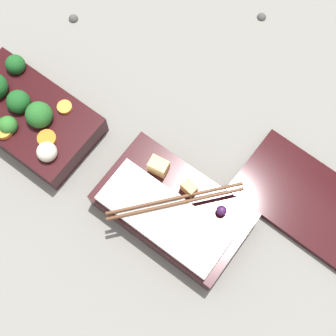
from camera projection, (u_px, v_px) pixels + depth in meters
ground_plane at (96, 156)px, 0.74m from camera, size 3.00×3.00×0.00m
bento_tray_vegetable at (26, 115)px, 0.73m from camera, size 0.22×0.13×0.07m
bento_tray_rice at (174, 208)px, 0.68m from camera, size 0.22×0.16×0.07m
bento_lid at (306, 200)px, 0.71m from camera, size 0.21×0.13×0.01m
pebble_0 at (73, 18)px, 0.82m from camera, size 0.02×0.02×0.02m
pebble_2 at (262, 16)px, 0.82m from camera, size 0.02×0.02×0.02m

